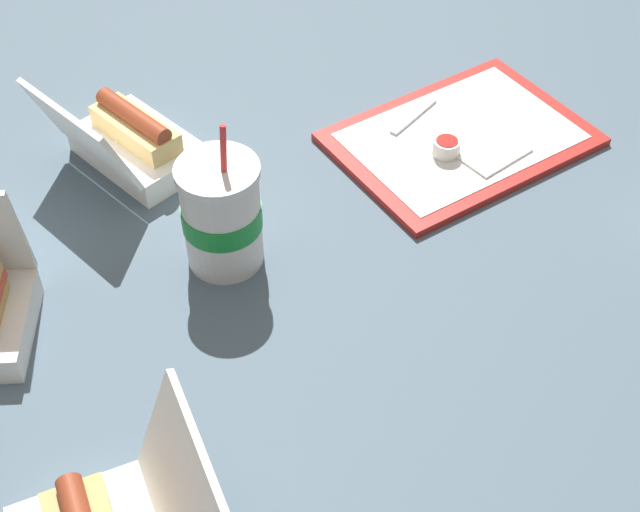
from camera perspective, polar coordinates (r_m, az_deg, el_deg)
The scene contains 7 objects.
ground_plane at distance 1.16m, azimuth -1.35°, elevation -1.17°, with size 3.20×3.20×0.00m, color #4C6070.
food_tray at distance 1.37m, azimuth 8.98°, elevation 7.42°, with size 0.40×0.31×0.01m.
ketchup_cup at distance 1.32m, azimuth 8.09°, elevation 6.94°, with size 0.04×0.04×0.02m.
napkin_stack at distance 1.35m, azimuth 10.63°, elevation 6.78°, with size 0.10×0.10×0.00m, color white.
plastic_fork at distance 1.40m, azimuth 6.01°, elevation 8.91°, with size 0.11×0.01×0.01m, color white.
clamshell_hotdog_left at distance 1.33m, azimuth -11.98°, elevation 7.18°, with size 0.19×0.20×0.15m.
soda_cup_back at distance 1.13m, azimuth -6.31°, elevation 2.65°, with size 0.11×0.11×0.22m.
Camera 1 is at (-0.51, -0.61, 0.85)m, focal length 50.00 mm.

